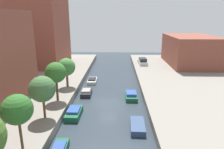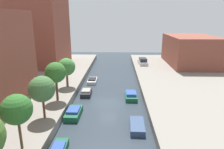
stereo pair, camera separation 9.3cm
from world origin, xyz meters
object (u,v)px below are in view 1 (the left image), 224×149
moored_boat_left_4 (92,81)px  moored_boat_right_2 (138,126)px  parked_car (143,62)px  moored_boat_left_2 (74,113)px  street_tree_4 (66,67)px  street_tree_1 (17,110)px  moored_boat_right_3 (131,95)px  moored_boat_left_3 (86,93)px  apartment_tower_far (39,9)px  street_tree_3 (56,73)px  low_block_right (190,50)px  street_tree_2 (42,89)px

moored_boat_left_4 → moored_boat_right_2: 17.24m
parked_car → moored_boat_left_2: (-11.04, -24.04, -1.19)m
street_tree_4 → moored_boat_left_2: street_tree_4 is taller
moored_boat_left_2 → moored_boat_left_4: 13.13m
street_tree_1 → moored_boat_right_3: street_tree_1 is taller
moored_boat_left_3 → moored_boat_left_4: moored_boat_left_3 is taller
moored_boat_left_2 → moored_boat_left_3: (0.47, 6.92, -0.03)m
street_tree_4 → moored_boat_left_2: bearing=-71.6°
apartment_tower_far → moored_boat_right_2: (19.49, -26.36, -12.96)m
moored_boat_left_4 → street_tree_3: bearing=-107.0°
low_block_right → moored_boat_right_2: (-14.51, -27.37, -3.93)m
street_tree_2 → moored_boat_left_2: 5.27m
moored_boat_right_3 → street_tree_3: bearing=-161.3°
moored_boat_left_3 → moored_boat_left_4: size_ratio=0.90×
low_block_right → apartment_tower_far: bearing=-178.3°
apartment_tower_far → moored_boat_left_4: size_ratio=7.17×
street_tree_1 → moored_boat_left_4: (3.25, 20.87, -4.21)m
street_tree_2 → low_block_right: bearing=47.7°
moored_boat_right_2 → low_block_right: bearing=62.1°
moored_boat_left_3 → low_block_right: bearing=39.5°
street_tree_3 → moored_boat_left_3: (3.11, 4.44, -4.37)m
moored_boat_left_4 → moored_boat_right_3: bearing=-47.5°
street_tree_3 → apartment_tower_far: bearing=113.9°
parked_car → moored_boat_right_2: bearing=-97.6°
street_tree_4 → moored_boat_right_2: size_ratio=1.34×
street_tree_1 → moored_boat_left_2: (2.64, 7.76, -4.14)m
street_tree_3 → moored_boat_left_2: size_ratio=1.43×
moored_boat_left_4 → moored_boat_right_2: (6.84, -15.83, -0.01)m
street_tree_2 → street_tree_4: (0.00, 10.27, -0.15)m
apartment_tower_far → moored_boat_right_3: apartment_tower_far is taller
street_tree_3 → moored_boat_right_2: 12.18m
street_tree_3 → parked_car: 25.72m
low_block_right → moored_boat_left_2: 33.24m
moored_boat_left_4 → moored_boat_right_3: moored_boat_right_3 is taller
moored_boat_right_3 → street_tree_4: bearing=168.3°
street_tree_4 → moored_boat_left_4: street_tree_4 is taller
low_block_right → moored_boat_left_2: (-21.96, -24.66, -3.84)m
street_tree_4 → moored_boat_left_3: street_tree_4 is taller
apartment_tower_far → street_tree_1: (9.40, -31.40, -8.73)m
low_block_right → moored_boat_right_3: 24.17m
parked_car → moored_boat_left_3: (-10.57, -17.12, -1.22)m
moored_boat_left_4 → moored_boat_right_2: moored_boat_left_4 is taller
street_tree_4 → moored_boat_left_4: size_ratio=1.33×
street_tree_4 → street_tree_2: bearing=-90.0°
apartment_tower_far → street_tree_2: apartment_tower_far is taller
apartment_tower_far → parked_car: size_ratio=5.36×
moored_boat_left_4 → street_tree_4: bearing=-121.9°
moored_boat_left_2 → moored_boat_right_2: (7.45, -2.71, -0.09)m
street_tree_1 → moored_boat_right_3: size_ratio=1.31×
parked_car → moored_boat_left_4: (-10.42, -10.93, -1.27)m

